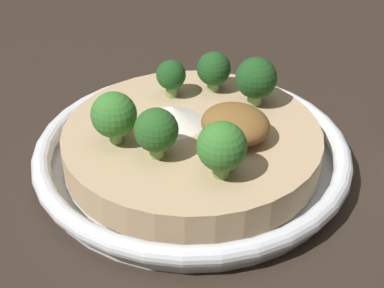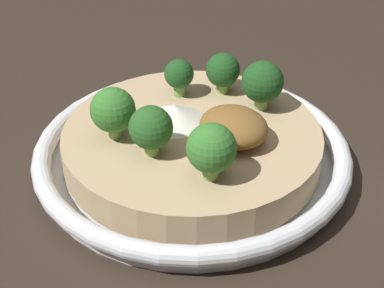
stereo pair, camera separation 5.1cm
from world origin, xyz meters
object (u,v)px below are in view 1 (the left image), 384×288
Objects in this scene: broccoli_back_left at (214,69)px; broccoli_front_right at (222,147)px; broccoli_front_left at (114,115)px; broccoli_back_right at (256,79)px; broccoli_front at (161,133)px; risotto_bowl at (192,149)px; broccoli_left at (171,76)px.

broccoli_front_right is (0.08, -0.11, 0.00)m from broccoli_back_left.
broccoli_back_left is at bearing 83.20° from broccoli_front_left.
broccoli_back_right is 0.12m from broccoli_front.
broccoli_front reaches higher than broccoli_back_left.
broccoli_back_left reaches higher than risotto_bowl.
broccoli_left reaches higher than risotto_bowl.
broccoli_back_right is 1.07× the size of broccoli_front.
risotto_bowl is at bearing -35.62° from broccoli_left.
broccoli_front_left reaches higher than broccoli_left.
broccoli_front_right reaches higher than broccoli_back_left.
broccoli_front_left is 0.13m from broccoli_back_right.
broccoli_back_right reaches higher than broccoli_left.
broccoli_left is 0.04m from broccoli_back_left.
broccoli_left is at bearing 96.89° from broccoli_front_left.
broccoli_back_right is at bearing 1.52° from broccoli_back_left.
broccoli_front_left is at bearing -127.78° from risotto_bowl.
risotto_bowl is 6.51× the size of broccoli_front.
broccoli_left is 0.13m from broccoli_front_right.
broccoli_back_right is at bearing 108.35° from broccoli_front_right.
broccoli_front_left reaches higher than broccoli_front.
broccoli_front_right is at bearing 10.30° from broccoli_front.
broccoli_front is (0.00, -0.05, 0.04)m from risotto_bowl.
risotto_bowl is 6.09× the size of broccoli_front_left.
risotto_bowl is 7.11× the size of broccoli_back_left.
broccoli_front is (-0.02, -0.12, -0.00)m from broccoli_back_right.
broccoli_left is 0.78× the size of broccoli_front_right.
broccoli_back_right is (0.07, 0.03, 0.00)m from broccoli_left.
broccoli_back_left is at bearing 110.41° from risotto_bowl.
risotto_bowl is 6.01× the size of broccoli_front_right.
risotto_bowl is 0.09m from broccoli_back_right.
broccoli_front_right reaches higher than broccoli_left.
broccoli_front reaches higher than broccoli_left.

